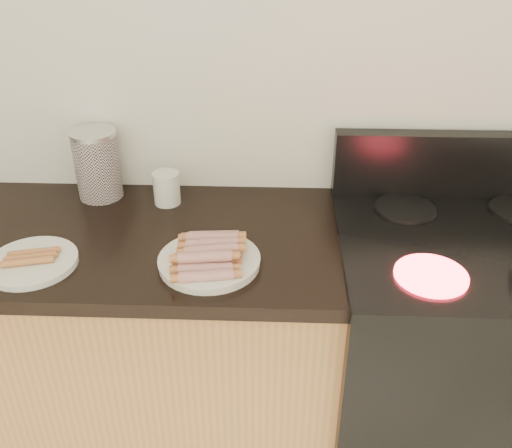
{
  "coord_description": "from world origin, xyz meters",
  "views": [
    {
      "loc": [
        0.22,
        0.35,
        1.74
      ],
      "look_at": [
        0.17,
        1.62,
        0.98
      ],
      "focal_mm": 40.0,
      "sensor_mm": 36.0,
      "label": 1
    }
  ],
  "objects_px": {
    "main_plate": "(209,262)",
    "mug": "(167,188)",
    "side_plate": "(32,262)",
    "canister": "(97,164)",
    "stove": "(451,364)"
  },
  "relations": [
    {
      "from": "main_plate",
      "to": "canister",
      "type": "height_order",
      "value": "canister"
    },
    {
      "from": "main_plate",
      "to": "side_plate",
      "type": "distance_m",
      "value": 0.46
    },
    {
      "from": "canister",
      "to": "mug",
      "type": "height_order",
      "value": "canister"
    },
    {
      "from": "stove",
      "to": "main_plate",
      "type": "height_order",
      "value": "main_plate"
    },
    {
      "from": "main_plate",
      "to": "canister",
      "type": "xyz_separation_m",
      "value": [
        -0.38,
        0.37,
        0.1
      ]
    },
    {
      "from": "canister",
      "to": "mug",
      "type": "xyz_separation_m",
      "value": [
        0.22,
        -0.04,
        -0.06
      ]
    },
    {
      "from": "side_plate",
      "to": "stove",
      "type": "bearing_deg",
      "value": 6.89
    },
    {
      "from": "stove",
      "to": "canister",
      "type": "height_order",
      "value": "canister"
    },
    {
      "from": "side_plate",
      "to": "canister",
      "type": "relative_size",
      "value": 1.07
    },
    {
      "from": "main_plate",
      "to": "side_plate",
      "type": "xyz_separation_m",
      "value": [
        -0.46,
        -0.02,
        -0.0
      ]
    },
    {
      "from": "stove",
      "to": "side_plate",
      "type": "bearing_deg",
      "value": -173.11
    },
    {
      "from": "main_plate",
      "to": "mug",
      "type": "bearing_deg",
      "value": 116.53
    },
    {
      "from": "main_plate",
      "to": "mug",
      "type": "distance_m",
      "value": 0.37
    },
    {
      "from": "main_plate",
      "to": "canister",
      "type": "distance_m",
      "value": 0.54
    },
    {
      "from": "main_plate",
      "to": "mug",
      "type": "xyz_separation_m",
      "value": [
        -0.17,
        0.33,
        0.04
      ]
    }
  ]
}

